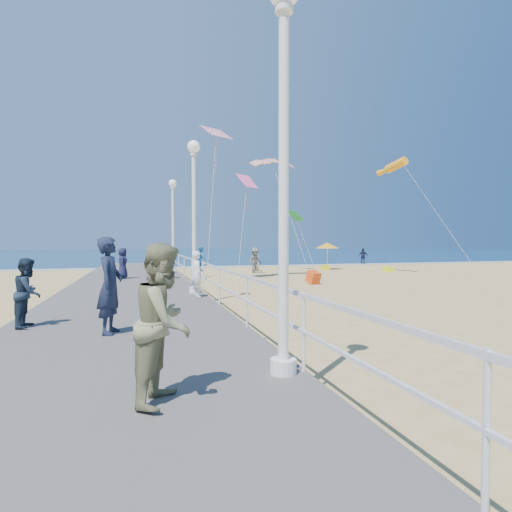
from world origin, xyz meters
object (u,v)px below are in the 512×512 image
object	(u,v)px
beach_walker_b	(363,256)
beach_umbrella	(327,246)
toddler_held	(201,258)
beach_walker_c	(255,261)
lamp_post_far	(173,216)
beach_walker_a	(255,260)
spectator_1	(164,322)
spectator_5	(163,262)
spectator_6	(151,271)
box_kite	(313,278)
beach_chair_left	(389,269)
beach_chair_right	(325,267)
lamp_post_mid	(194,200)
spectator_4	(123,263)
spectator_0	(110,285)
lamp_post_near	(284,131)
spectator_7	(28,292)
woman_holding_toddler	(197,274)

from	to	relation	value
beach_walker_b	beach_umbrella	xyz separation A→B (m)	(-6.77, -5.78, 1.12)
toddler_held	beach_walker_b	size ratio (longest dim) A/B	0.50
beach_walker_b	beach_walker_c	distance (m)	14.11
beach_walker_b	lamp_post_far	bearing A→B (deg)	70.75
beach_walker_a	spectator_1	bearing A→B (deg)	-134.40
spectator_1	spectator_5	bearing A→B (deg)	19.97
spectator_6	box_kite	size ratio (longest dim) A/B	2.50
beach_chair_left	beach_walker_b	bearing A→B (deg)	68.94
spectator_1	lamp_post_far	bearing A→B (deg)	18.29
toddler_held	beach_walker_a	size ratio (longest dim) A/B	0.44
toddler_held	beach_chair_left	bearing A→B (deg)	-57.47
beach_chair_right	lamp_post_far	bearing A→B (deg)	-156.03
beach_chair_left	beach_chair_right	size ratio (longest dim) A/B	1.00
lamp_post_mid	lamp_post_far	xyz separation A→B (m)	(0.00, 9.00, 0.00)
box_kite	spectator_4	bearing A→B (deg)	155.06
beach_walker_c	spectator_5	bearing A→B (deg)	-81.88
beach_chair_right	spectator_0	bearing A→B (deg)	-125.82
lamp_post_far	spectator_5	world-z (taller)	lamp_post_far
lamp_post_near	beach_umbrella	size ratio (longest dim) A/B	2.49
beach_umbrella	beach_walker_c	bearing A→B (deg)	-178.53
lamp_post_near	box_kite	world-z (taller)	lamp_post_near
spectator_7	woman_holding_toddler	bearing A→B (deg)	-44.56
spectator_1	spectator_0	bearing A→B (deg)	35.66
lamp_post_near	beach_chair_right	world-z (taller)	lamp_post_near
lamp_post_far	spectator_1	world-z (taller)	lamp_post_far
beach_walker_a	beach_chair_right	distance (m)	6.45
beach_walker_b	spectator_6	bearing A→B (deg)	83.28
spectator_1	beach_umbrella	bearing A→B (deg)	-6.96
beach_chair_left	spectator_6	bearing A→B (deg)	-148.98
lamp_post_far	beach_umbrella	world-z (taller)	lamp_post_far
lamp_post_mid	beach_chair_left	distance (m)	19.61
woman_holding_toddler	beach_walker_c	bearing A→B (deg)	-27.98
spectator_5	toddler_held	bearing A→B (deg)	-147.08
beach_walker_a	box_kite	bearing A→B (deg)	-109.88
beach_umbrella	spectator_0	bearing A→B (deg)	-125.96
lamp_post_mid	spectator_1	bearing A→B (deg)	-99.57
beach_chair_right	spectator_7	bearing A→B (deg)	-130.49
spectator_5	woman_holding_toddler	bearing A→B (deg)	-148.50
spectator_6	box_kite	world-z (taller)	spectator_6
beach_umbrella	beach_chair_left	distance (m)	5.07
lamp_post_mid	spectator_5	distance (m)	6.19
toddler_held	beach_umbrella	world-z (taller)	beach_umbrella
toddler_held	box_kite	size ratio (longest dim) A/B	1.33
lamp_post_far	spectator_1	xyz separation A→B (m)	(-1.60, -18.49, -2.37)
lamp_post_near	beach_walker_b	bearing A→B (deg)	56.86
toddler_held	spectator_0	size ratio (longest dim) A/B	0.42
spectator_7	beach_umbrella	bearing A→B (deg)	-36.70
spectator_0	spectator_4	distance (m)	12.26
spectator_5	spectator_7	size ratio (longest dim) A/B	1.12
spectator_0	spectator_7	bearing A→B (deg)	69.18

